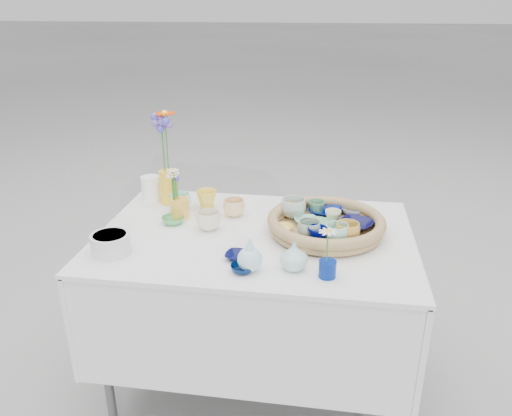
# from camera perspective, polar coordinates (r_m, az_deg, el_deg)

# --- Properties ---
(ground) EXTENTS (80.00, 80.00, 0.00)m
(ground) POSITION_cam_1_polar(r_m,az_deg,el_deg) (2.45, -0.07, -19.35)
(ground) COLOR #9D9D9A
(display_table) EXTENTS (1.26, 0.86, 0.77)m
(display_table) POSITION_cam_1_polar(r_m,az_deg,el_deg) (2.45, -0.07, -19.35)
(display_table) COLOR silver
(display_table) RESTS_ON ground
(wicker_tray) EXTENTS (0.47, 0.47, 0.08)m
(wicker_tray) POSITION_cam_1_polar(r_m,az_deg,el_deg) (2.03, 7.99, -1.87)
(wicker_tray) COLOR olive
(wicker_tray) RESTS_ON display_table
(tray_ceramic_0) EXTENTS (0.17, 0.17, 0.03)m
(tray_ceramic_0) POSITION_cam_1_polar(r_m,az_deg,el_deg) (2.16, 7.88, -0.41)
(tray_ceramic_0) COLOR #001068
(tray_ceramic_0) RESTS_ON wicker_tray
(tray_ceramic_1) EXTENTS (0.17, 0.17, 0.03)m
(tray_ceramic_1) POSITION_cam_1_polar(r_m,az_deg,el_deg) (2.06, 11.40, -1.86)
(tray_ceramic_1) COLOR #080733
(tray_ceramic_1) RESTS_ON wicker_tray
(tray_ceramic_2) EXTENTS (0.10, 0.10, 0.07)m
(tray_ceramic_2) POSITION_cam_1_polar(r_m,az_deg,el_deg) (1.94, 10.41, -2.69)
(tray_ceramic_2) COLOR gold
(tray_ceramic_2) RESTS_ON wicker_tray
(tray_ceramic_3) EXTENTS (0.17, 0.17, 0.03)m
(tray_ceramic_3) POSITION_cam_1_polar(r_m,az_deg,el_deg) (2.01, 7.33, -2.17)
(tray_ceramic_3) COLOR #66A779
(tray_ceramic_3) RESTS_ON wicker_tray
(tray_ceramic_4) EXTENTS (0.12, 0.12, 0.07)m
(tray_ceramic_4) POSITION_cam_1_polar(r_m,az_deg,el_deg) (1.93, 6.11, -2.50)
(tray_ceramic_4) COLOR #8DAC92
(tray_ceramic_4) RESTS_ON wicker_tray
(tray_ceramic_5) EXTENTS (0.13, 0.13, 0.02)m
(tray_ceramic_5) POSITION_cam_1_polar(r_m,az_deg,el_deg) (2.06, 5.76, -1.52)
(tray_ceramic_5) COLOR #93DBC5
(tray_ceramic_5) RESTS_ON wicker_tray
(tray_ceramic_6) EXTENTS (0.12, 0.12, 0.08)m
(tray_ceramic_6) POSITION_cam_1_polar(r_m,az_deg,el_deg) (2.11, 4.29, -0.01)
(tray_ceramic_6) COLOR #AEC3BB
(tray_ceramic_6) RESTS_ON wicker_tray
(tray_ceramic_7) EXTENTS (0.08, 0.08, 0.06)m
(tray_ceramic_7) POSITION_cam_1_polar(r_m,az_deg,el_deg) (2.07, 8.77, -1.07)
(tray_ceramic_7) COLOR beige
(tray_ceramic_7) RESTS_ON wicker_tray
(tray_ceramic_8) EXTENTS (0.12, 0.12, 0.03)m
(tray_ceramic_8) POSITION_cam_1_polar(r_m,az_deg,el_deg) (2.19, 10.90, -0.30)
(tray_ceramic_8) COLOR #86A6DD
(tray_ceramic_8) RESTS_ON wicker_tray
(tray_ceramic_9) EXTENTS (0.08, 0.08, 0.07)m
(tray_ceramic_9) POSITION_cam_1_polar(r_m,az_deg,el_deg) (1.89, 7.01, -3.16)
(tray_ceramic_9) COLOR #000450
(tray_ceramic_9) RESTS_ON wicker_tray
(tray_ceramic_10) EXTENTS (0.10, 0.10, 0.03)m
(tray_ceramic_10) POSITION_cam_1_polar(r_m,az_deg,el_deg) (1.99, 3.12, -2.39)
(tray_ceramic_10) COLOR #FFD45B
(tray_ceramic_10) RESTS_ON wicker_tray
(tray_ceramic_11) EXTENTS (0.11, 0.11, 0.07)m
(tray_ceramic_11) POSITION_cam_1_polar(r_m,az_deg,el_deg) (1.92, 9.22, -2.88)
(tray_ceramic_11) COLOR #9EE8DF
(tray_ceramic_11) RESTS_ON wicker_tray
(tray_ceramic_12) EXTENTS (0.09, 0.09, 0.07)m
(tray_ceramic_12) POSITION_cam_1_polar(r_m,az_deg,el_deg) (2.14, 6.95, -0.04)
(tray_ceramic_12) COLOR #4B7F59
(tray_ceramic_12) RESTS_ON wicker_tray
(loose_ceramic_0) EXTENTS (0.11, 0.11, 0.09)m
(loose_ceramic_0) POSITION_cam_1_polar(r_m,az_deg,el_deg) (2.25, -5.63, 0.97)
(loose_ceramic_0) COLOR yellow
(loose_ceramic_0) RESTS_ON display_table
(loose_ceramic_1) EXTENTS (0.10, 0.10, 0.07)m
(loose_ceramic_1) POSITION_cam_1_polar(r_m,az_deg,el_deg) (2.17, -2.52, 0.04)
(loose_ceramic_1) COLOR #E9C287
(loose_ceramic_1) RESTS_ON display_table
(loose_ceramic_2) EXTENTS (0.10, 0.10, 0.03)m
(loose_ceramic_2) POSITION_cam_1_polar(r_m,az_deg,el_deg) (2.13, -9.45, -1.37)
(loose_ceramic_2) COLOR #49A558
(loose_ceramic_2) RESTS_ON display_table
(loose_ceramic_3) EXTENTS (0.12, 0.12, 0.08)m
(loose_ceramic_3) POSITION_cam_1_polar(r_m,az_deg,el_deg) (2.05, -5.44, -1.45)
(loose_ceramic_3) COLOR beige
(loose_ceramic_3) RESTS_ON display_table
(loose_ceramic_4) EXTENTS (0.10, 0.10, 0.02)m
(loose_ceramic_4) POSITION_cam_1_polar(r_m,az_deg,el_deg) (1.82, -2.10, -5.50)
(loose_ceramic_4) COLOR #06093C
(loose_ceramic_4) RESTS_ON display_table
(loose_ceramic_5) EXTENTS (0.10, 0.10, 0.07)m
(loose_ceramic_5) POSITION_cam_1_polar(r_m,az_deg,el_deg) (2.27, -8.62, 0.75)
(loose_ceramic_5) COLOR #ADEED1
(loose_ceramic_5) RESTS_ON display_table
(loose_ceramic_6) EXTENTS (0.11, 0.11, 0.03)m
(loose_ceramic_6) POSITION_cam_1_polar(r_m,az_deg,el_deg) (1.74, -1.56, -6.90)
(loose_ceramic_6) COLOR #02153F
(loose_ceramic_6) RESTS_ON display_table
(fluted_bowl) EXTENTS (0.19, 0.19, 0.08)m
(fluted_bowl) POSITION_cam_1_polar(r_m,az_deg,el_deg) (1.93, -16.28, -3.94)
(fluted_bowl) COLOR silver
(fluted_bowl) RESTS_ON display_table
(bud_vase_paleblue) EXTENTS (0.11, 0.11, 0.13)m
(bud_vase_paleblue) POSITION_cam_1_polar(r_m,az_deg,el_deg) (1.72, -0.73, -5.22)
(bud_vase_paleblue) COLOR #ABDBE5
(bud_vase_paleblue) RESTS_ON display_table
(bud_vase_seafoam) EXTENTS (0.12, 0.12, 0.10)m
(bud_vase_seafoam) POSITION_cam_1_polar(r_m,az_deg,el_deg) (1.74, 4.34, -5.48)
(bud_vase_seafoam) COLOR #A8D1CA
(bud_vase_seafoam) RESTS_ON display_table
(bud_vase_cobalt) EXTENTS (0.08, 0.08, 0.06)m
(bud_vase_cobalt) POSITION_cam_1_polar(r_m,az_deg,el_deg) (1.72, 8.16, -6.90)
(bud_vase_cobalt) COLOR navy
(bud_vase_cobalt) RESTS_ON display_table
(single_daisy) EXTENTS (0.09, 0.09, 0.13)m
(single_daisy) POSITION_cam_1_polar(r_m,az_deg,el_deg) (1.68, 8.14, -4.41)
(single_daisy) COLOR white
(single_daisy) RESTS_ON bud_vase_cobalt
(tall_vase_yellow) EXTENTS (0.11, 0.11, 0.16)m
(tall_vase_yellow) POSITION_cam_1_polar(r_m,az_deg,el_deg) (2.33, -9.94, 2.39)
(tall_vase_yellow) COLOR yellow
(tall_vase_yellow) RESTS_ON display_table
(gerbera) EXTENTS (0.12, 0.12, 0.28)m
(gerbera) POSITION_cam_1_polar(r_m,az_deg,el_deg) (2.26, -10.18, 7.34)
(gerbera) COLOR #FF4400
(gerbera) RESTS_ON tall_vase_yellow
(hydrangea) EXTENTS (0.10, 0.10, 0.31)m
(hydrangea) POSITION_cam_1_polar(r_m,az_deg,el_deg) (2.28, -10.57, 6.86)
(hydrangea) COLOR #684DA2
(hydrangea) RESTS_ON tall_vase_yellow
(white_pitcher) EXTENTS (0.14, 0.12, 0.12)m
(white_pitcher) POSITION_cam_1_polar(r_m,az_deg,el_deg) (2.38, -11.93, 2.19)
(white_pitcher) COLOR white
(white_pitcher) RESTS_ON display_table
(daisy_cup) EXTENTS (0.10, 0.10, 0.09)m
(daisy_cup) POSITION_cam_1_polar(r_m,az_deg,el_deg) (2.17, -8.72, -0.04)
(daisy_cup) COLOR gold
(daisy_cup) RESTS_ON display_table
(daisy_posy) EXTENTS (0.09, 0.09, 0.15)m
(daisy_posy) POSITION_cam_1_polar(r_m,az_deg,el_deg) (2.14, -9.12, 2.89)
(daisy_posy) COLOR white
(daisy_posy) RESTS_ON daisy_cup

